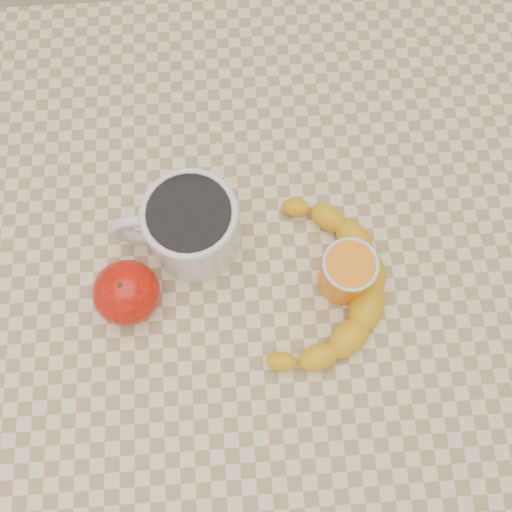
{
  "coord_description": "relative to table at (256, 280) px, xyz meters",
  "views": [
    {
      "loc": [
        -0.01,
        -0.21,
        1.41
      ],
      "look_at": [
        0.0,
        0.0,
        0.77
      ],
      "focal_mm": 40.0,
      "sensor_mm": 36.0,
      "label": 1
    }
  ],
  "objects": [
    {
      "name": "ground",
      "position": [
        0.0,
        0.0,
        -0.66
      ],
      "size": [
        3.0,
        3.0,
        0.0
      ],
      "primitive_type": "plane",
      "color": "tan",
      "rests_on": "ground"
    },
    {
      "name": "banana",
      "position": [
        0.07,
        -0.04,
        0.11
      ],
      "size": [
        0.33,
        0.36,
        0.04
      ],
      "primitive_type": null,
      "rotation": [
        0.0,
        0.0,
        -0.35
      ],
      "color": "gold",
      "rests_on": "table"
    },
    {
      "name": "coffee_mug",
      "position": [
        -0.07,
        0.03,
        0.14
      ],
      "size": [
        0.15,
        0.11,
        0.09
      ],
      "color": "silver",
      "rests_on": "table"
    },
    {
      "name": "apple",
      "position": [
        -0.15,
        -0.04,
        0.12
      ],
      "size": [
        0.1,
        0.1,
        0.07
      ],
      "color": "#A50A05",
      "rests_on": "table"
    },
    {
      "name": "table",
      "position": [
        0.0,
        0.0,
        0.0
      ],
      "size": [
        0.8,
        0.8,
        0.75
      ],
      "color": "beige",
      "rests_on": "ground"
    },
    {
      "name": "orange_juice_glass",
      "position": [
        0.1,
        -0.03,
        0.12
      ],
      "size": [
        0.06,
        0.06,
        0.07
      ],
      "color": "orange",
      "rests_on": "table"
    }
  ]
}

